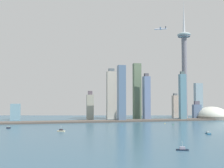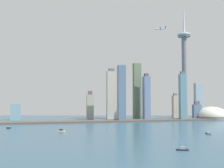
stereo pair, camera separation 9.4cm
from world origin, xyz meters
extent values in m
cube|color=#564D45|center=(0.00, 496.35, 1.90)|extent=(786.42, 47.51, 3.80)
cylinder|color=slate|center=(182.04, 523.53, 125.08)|extent=(15.06, 15.06, 250.16)
ellipsoid|color=#9BB2B6|center=(182.04, 523.53, 250.16)|extent=(39.07, 39.07, 14.25)
torus|color=slate|center=(182.04, 523.53, 245.17)|extent=(36.06, 36.06, 2.85)
cone|color=silver|center=(182.04, 523.53, 304.97)|extent=(7.53, 7.53, 95.38)
cylinder|color=gray|center=(266.32, 518.28, 5.03)|extent=(97.10, 97.10, 10.05)
ellipsoid|color=silver|center=(266.32, 518.28, 10.05)|extent=(92.24, 92.24, 53.95)
cube|color=slate|center=(62.26, 520.83, 61.96)|extent=(18.03, 19.50, 123.91)
cube|color=#534F56|center=(62.26, 520.83, 128.25)|extent=(10.82, 11.70, 8.69)
cube|color=slate|center=(161.17, 496.51, 65.03)|extent=(18.41, 13.17, 130.06)
cube|color=#4C5C5D|center=(161.17, 496.51, 133.96)|extent=(11.05, 7.90, 7.81)
cube|color=#88A2B0|center=(273.79, 606.63, 55.88)|extent=(25.83, 15.31, 111.76)
cube|color=#779FAF|center=(-299.60, 602.08, 23.23)|extent=(26.76, 13.29, 46.46)
cube|color=slate|center=(-16.72, 498.54, 75.42)|extent=(20.12, 20.59, 150.85)
cube|color=#627659|center=(45.91, 556.75, 82.42)|extent=(22.07, 17.33, 164.83)
cube|color=#BEA896|center=(188.30, 600.45, 35.37)|extent=(18.48, 14.66, 70.74)
cube|color=slate|center=(188.30, 600.45, 74.10)|extent=(11.09, 8.80, 6.71)
cube|color=slate|center=(220.73, 524.26, 21.69)|extent=(25.35, 12.55, 43.38)
cube|color=#55505F|center=(220.73, 524.26, 48.69)|extent=(15.21, 7.53, 10.61)
cube|color=#BCB3A4|center=(-25.50, 584.77, 70.94)|extent=(27.85, 17.71, 141.88)
cube|color=slate|center=(-25.50, 584.77, 146.49)|extent=(16.71, 10.62, 9.22)
cube|color=#A2A18F|center=(-89.96, 581.20, 36.11)|extent=(20.05, 14.27, 72.22)
cube|color=#5F525C|center=(-89.96, 581.20, 77.84)|extent=(12.03, 8.56, 11.24)
cube|color=black|center=(-49.26, 85.10, 0.63)|extent=(15.30, 8.88, 1.27)
cube|color=#9C96AC|center=(-49.26, 85.10, 2.72)|extent=(7.10, 5.06, 2.90)
cylinder|color=silver|center=(-49.26, 85.10, 7.37)|extent=(0.24, 0.24, 6.39)
cube|color=beige|center=(-183.72, 301.64, 1.20)|extent=(15.02, 9.99, 2.39)
cube|color=#353136|center=(-183.72, 301.64, 3.81)|extent=(7.05, 5.29, 2.84)
cylinder|color=silver|center=(-183.72, 301.64, 8.35)|extent=(0.24, 0.24, 6.23)
cube|color=navy|center=(63.97, 213.01, 0.77)|extent=(9.50, 15.91, 1.53)
cube|color=#90A4A7|center=(63.97, 213.01, 2.88)|extent=(5.67, 7.39, 2.70)
cylinder|color=silver|center=(63.97, 213.01, 6.09)|extent=(0.24, 0.24, 3.73)
cube|color=black|center=(-287.16, 382.16, 1.20)|extent=(8.38, 3.34, 2.40)
cube|color=#8CA1A2|center=(-287.16, 382.16, 3.86)|extent=(3.77, 2.01, 2.92)
cone|color=yellow|center=(67.61, 405.21, 1.33)|extent=(1.62, 1.62, 2.66)
cone|color=green|center=(-43.45, 391.88, 0.99)|extent=(1.04, 1.04, 1.99)
cone|color=green|center=(75.73, 378.06, 1.25)|extent=(1.64, 1.64, 2.50)
cylinder|color=silver|center=(102.30, 509.85, 260.28)|extent=(31.51, 17.26, 3.27)
sphere|color=silver|center=(87.25, 517.00, 260.28)|extent=(3.27, 3.27, 3.27)
cube|color=silver|center=(102.30, 509.85, 261.75)|extent=(18.63, 33.08, 0.50)
cube|color=silver|center=(114.95, 503.84, 260.77)|extent=(7.84, 12.20, 0.40)
cube|color=#2D333D|center=(114.95, 503.84, 264.42)|extent=(2.85, 1.70, 5.00)
camera|label=1|loc=(-204.36, -222.16, 62.28)|focal=44.36mm
camera|label=2|loc=(-204.27, -222.18, 62.28)|focal=44.36mm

